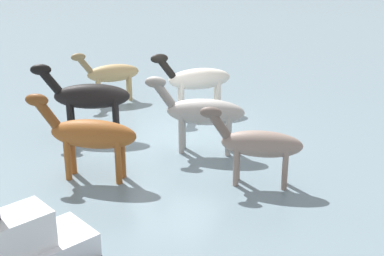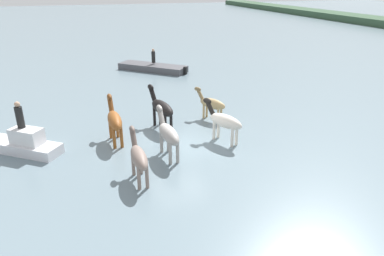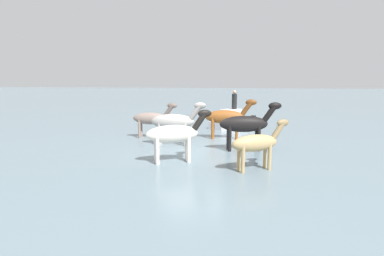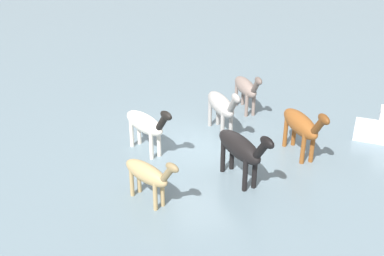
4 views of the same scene
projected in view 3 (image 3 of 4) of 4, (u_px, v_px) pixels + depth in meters
name	position (u px, v px, depth m)	size (l,w,h in m)	color
ground_plane	(194.00, 150.00, 12.96)	(216.56, 216.56, 0.00)	slate
horse_dark_mare	(175.00, 134.00, 10.83)	(2.36, 1.41, 1.90)	silver
horse_dun_straggler	(246.00, 124.00, 12.71)	(2.64, 1.07, 2.05)	black
horse_gray_outer	(227.00, 117.00, 15.29)	(2.60, 0.68, 2.02)	brown
horse_chestnut_trailing	(174.00, 122.00, 13.74)	(2.56, 0.75, 1.98)	#9E9993
horse_pinto_flank	(152.00, 119.00, 15.54)	(2.35, 0.60, 1.83)	gray
horse_rear_stallion	(257.00, 143.00, 9.89)	(2.00, 1.40, 1.67)	tan
boat_skiff_near	(234.00, 122.00, 19.38)	(3.11, 3.71, 1.31)	silver
person_spotter_bow	(234.00, 100.00, 19.02)	(0.32, 0.32, 1.19)	black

